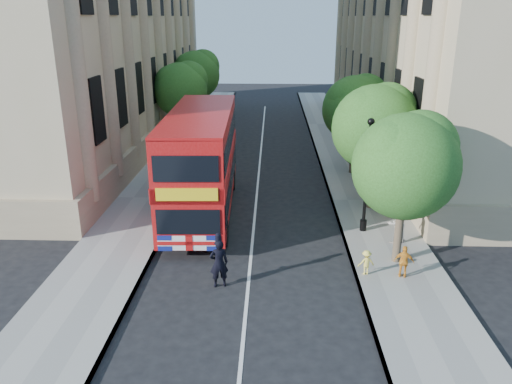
# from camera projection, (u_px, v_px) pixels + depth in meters

# --- Properties ---
(ground) EXTENTS (120.00, 120.00, 0.00)m
(ground) POSITION_uv_depth(u_px,v_px,m) (247.00, 301.00, 17.27)
(ground) COLOR black
(ground) RESTS_ON ground
(pavement_right) EXTENTS (3.50, 80.00, 0.12)m
(pavement_right) POSITION_uv_depth(u_px,v_px,m) (364.00, 201.00, 26.50)
(pavement_right) COLOR gray
(pavement_right) RESTS_ON ground
(pavement_left) EXTENTS (3.50, 80.00, 0.12)m
(pavement_left) POSITION_uv_depth(u_px,v_px,m) (150.00, 199.00, 26.86)
(pavement_left) COLOR gray
(pavement_left) RESTS_ON ground
(building_right) EXTENTS (12.00, 38.00, 18.00)m
(building_right) POSITION_uv_depth(u_px,v_px,m) (451.00, 21.00, 36.49)
(building_right) COLOR tan
(building_right) RESTS_ON ground
(building_left) EXTENTS (12.00, 38.00, 18.00)m
(building_left) POSITION_uv_depth(u_px,v_px,m) (78.00, 21.00, 37.35)
(building_left) COLOR tan
(building_left) RESTS_ON ground
(tree_right_near) EXTENTS (4.00, 4.00, 6.08)m
(tree_right_near) POSITION_uv_depth(u_px,v_px,m) (407.00, 161.00, 18.54)
(tree_right_near) COLOR #473828
(tree_right_near) RESTS_ON ground
(tree_right_mid) EXTENTS (4.20, 4.20, 6.37)m
(tree_right_mid) POSITION_uv_depth(u_px,v_px,m) (376.00, 123.00, 24.14)
(tree_right_mid) COLOR #473828
(tree_right_mid) RESTS_ON ground
(tree_right_far) EXTENTS (4.00, 4.00, 6.15)m
(tree_right_far) POSITION_uv_depth(u_px,v_px,m) (356.00, 105.00, 29.84)
(tree_right_far) COLOR #473828
(tree_right_far) RESTS_ON ground
(tree_left_far) EXTENTS (4.00, 4.00, 6.30)m
(tree_left_far) POSITION_uv_depth(u_px,v_px,m) (181.00, 87.00, 36.76)
(tree_left_far) COLOR #473828
(tree_left_far) RESTS_ON ground
(tree_left_back) EXTENTS (4.20, 4.20, 6.65)m
(tree_left_back) POSITION_uv_depth(u_px,v_px,m) (197.00, 72.00, 44.22)
(tree_left_back) COLOR #473828
(tree_left_back) RESTS_ON ground
(lamp_post) EXTENTS (0.32, 0.32, 5.16)m
(lamp_post) POSITION_uv_depth(u_px,v_px,m) (367.00, 180.00, 21.94)
(lamp_post) COLOR black
(lamp_post) RESTS_ON pavement_right
(double_decker_bus) EXTENTS (3.23, 10.91, 5.00)m
(double_decker_bus) POSITION_uv_depth(u_px,v_px,m) (201.00, 160.00, 24.17)
(double_decker_bus) COLOR #A30B0B
(double_decker_bus) RESTS_ON ground
(box_van) EXTENTS (2.30, 5.36, 3.04)m
(box_van) POSITION_uv_depth(u_px,v_px,m) (208.00, 172.00, 26.70)
(box_van) COLOR black
(box_van) RESTS_ON ground
(police_constable) EXTENTS (0.77, 0.60, 1.86)m
(police_constable) POSITION_uv_depth(u_px,v_px,m) (219.00, 263.00, 17.94)
(police_constable) COLOR black
(police_constable) RESTS_ON ground
(woman_pedestrian) EXTENTS (1.08, 1.00, 1.79)m
(woman_pedestrian) POSITION_uv_depth(u_px,v_px,m) (396.00, 223.00, 21.21)
(woman_pedestrian) COLOR beige
(woman_pedestrian) RESTS_ON pavement_right
(child_a) EXTENTS (0.79, 0.48, 1.25)m
(child_a) POSITION_uv_depth(u_px,v_px,m) (404.00, 262.00, 18.44)
(child_a) COLOR orange
(child_a) RESTS_ON pavement_right
(child_b) EXTENTS (0.68, 0.46, 0.97)m
(child_b) POSITION_uv_depth(u_px,v_px,m) (366.00, 262.00, 18.69)
(child_b) COLOR #F6DD54
(child_b) RESTS_ON pavement_right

